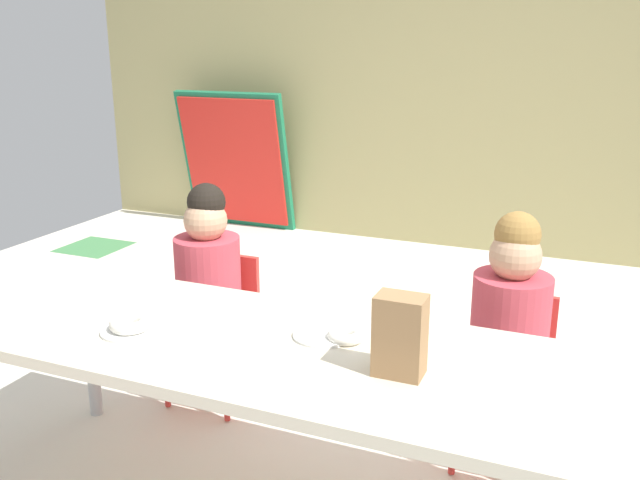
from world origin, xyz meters
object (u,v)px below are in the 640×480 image
at_px(paper_plate_near_edge, 131,330).
at_px(folded_activity_table, 235,161).
at_px(donut_powdered_loose, 346,335).
at_px(seated_child_middle_seat, 510,319).
at_px(seated_child_near_camera, 209,274).
at_px(paper_bag_brown, 400,336).
at_px(craft_table, 269,357).
at_px(donut_powdered_on_plate, 130,324).
at_px(paper_plate_center_table, 323,335).

bearing_deg(paper_plate_near_edge, folded_activity_table, 114.36).
bearing_deg(donut_powdered_loose, seated_child_middle_seat, 49.63).
height_order(seated_child_near_camera, paper_plate_near_edge, seated_child_near_camera).
xyz_separation_m(paper_bag_brown, paper_plate_near_edge, (-0.83, -0.05, -0.11)).
xyz_separation_m(craft_table, seated_child_middle_seat, (0.61, 0.58, -0.00)).
bearing_deg(donut_powdered_on_plate, paper_plate_near_edge, 0.00).
relative_size(seated_child_near_camera, paper_plate_center_table, 5.10).
relative_size(seated_child_middle_seat, donut_powdered_on_plate, 7.29).
distance_m(seated_child_near_camera, folded_activity_table, 2.75).
bearing_deg(donut_powdered_loose, paper_bag_brown, -34.89).
bearing_deg(seated_child_near_camera, donut_powdered_loose, -32.20).
bearing_deg(paper_plate_near_edge, paper_plate_center_table, 19.45).
relative_size(folded_activity_table, paper_bag_brown, 4.94).
relative_size(paper_plate_near_edge, donut_powdered_loose, 1.65).
distance_m(folded_activity_table, paper_plate_near_edge, 3.42).
bearing_deg(craft_table, paper_plate_center_table, 37.36).
height_order(seated_child_near_camera, donut_powdered_loose, seated_child_near_camera).
xyz_separation_m(seated_child_near_camera, seated_child_middle_seat, (1.17, -0.00, 0.00)).
bearing_deg(donut_powdered_on_plate, seated_child_near_camera, 101.92).
xyz_separation_m(seated_child_middle_seat, donut_powdered_loose, (-0.41, -0.48, 0.07)).
xyz_separation_m(paper_plate_center_table, donut_powdered_loose, (0.07, -0.00, 0.01)).
relative_size(seated_child_middle_seat, paper_plate_center_table, 5.10).
distance_m(folded_activity_table, donut_powdered_loose, 3.56).
bearing_deg(paper_bag_brown, seated_child_middle_seat, 71.66).
relative_size(folded_activity_table, paper_plate_near_edge, 6.04).
distance_m(craft_table, folded_activity_table, 3.53).
bearing_deg(seated_child_near_camera, seated_child_middle_seat, -0.00).
xyz_separation_m(donut_powdered_on_plate, donut_powdered_loose, (0.62, 0.19, -0.01)).
bearing_deg(donut_powdered_loose, folded_activity_table, 124.83).
distance_m(paper_bag_brown, paper_plate_near_edge, 0.83).
distance_m(seated_child_near_camera, donut_powdered_on_plate, 0.69).
bearing_deg(donut_powdered_loose, paper_plate_near_edge, -162.83).
distance_m(seated_child_middle_seat, donut_powdered_on_plate, 1.24).
xyz_separation_m(paper_bag_brown, paper_plate_center_table, (-0.28, 0.14, -0.11)).
height_order(craft_table, paper_plate_near_edge, paper_plate_near_edge).
height_order(folded_activity_table, paper_plate_center_table, folded_activity_table).
distance_m(paper_plate_near_edge, donut_powdered_loose, 0.65).
xyz_separation_m(seated_child_near_camera, folded_activity_table, (-1.27, 2.44, -0.02)).
distance_m(paper_plate_near_edge, paper_plate_center_table, 0.58).
relative_size(paper_bag_brown, donut_powdered_loose, 2.01).
relative_size(craft_table, donut_powdered_on_plate, 16.24).
bearing_deg(paper_bag_brown, folded_activity_table, 126.13).
distance_m(paper_bag_brown, donut_powdered_loose, 0.26).
height_order(paper_bag_brown, donut_powdered_loose, paper_bag_brown).
distance_m(folded_activity_table, paper_plate_center_table, 3.51).
xyz_separation_m(paper_bag_brown, donut_powdered_loose, (-0.20, 0.14, -0.09)).
height_order(paper_plate_near_edge, donut_powdered_on_plate, donut_powdered_on_plate).
distance_m(craft_table, paper_plate_center_table, 0.17).
bearing_deg(donut_powdered_on_plate, craft_table, 12.77).
xyz_separation_m(seated_child_middle_seat, folded_activity_table, (-2.44, 2.44, -0.02)).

